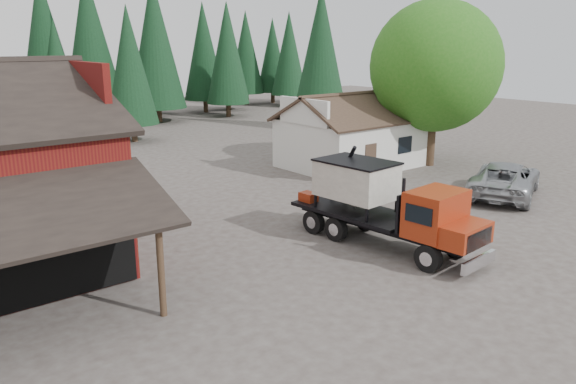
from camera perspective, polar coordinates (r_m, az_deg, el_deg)
ground at (r=18.48m, az=6.52°, el=-9.64°), size 120.00×120.00×0.00m
farmhouse at (r=35.69m, az=6.51°, el=5.29°), size 8.60×6.42×4.65m
deciduous_tree at (r=36.30m, az=14.76°, el=11.81°), size 8.00×8.00×10.20m
conifer_backdrop at (r=55.55m, az=-26.07°, el=5.63°), size 76.00×16.00×16.00m
near_pine_b at (r=45.46m, az=-15.80°, el=12.29°), size 3.96×3.96×10.40m
near_pine_c at (r=50.80m, az=3.35°, el=14.19°), size 4.84×4.84×12.40m
feed_truck at (r=21.76m, az=9.70°, el=-1.11°), size 2.86×8.23×3.65m
silver_car at (r=30.68m, az=21.18°, el=1.25°), size 7.03×5.22×1.77m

